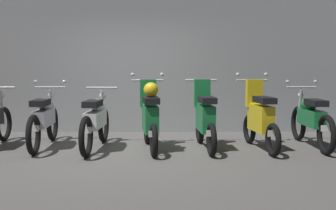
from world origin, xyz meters
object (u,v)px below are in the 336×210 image
(motorbike_slot_4, at_px, (95,120))
(motorbike_slot_6, at_px, (204,118))
(motorbike_slot_8, at_px, (310,119))
(motorbike_slot_3, at_px, (43,119))
(motorbike_slot_5, at_px, (149,116))
(motorbike_slot_7, at_px, (259,118))

(motorbike_slot_4, xyz_separation_m, motorbike_slot_6, (1.85, 0.01, 0.03))
(motorbike_slot_6, xyz_separation_m, motorbike_slot_8, (1.86, 0.18, -0.03))
(motorbike_slot_6, bearing_deg, motorbike_slot_8, 5.51)
(motorbike_slot_4, height_order, motorbike_slot_8, motorbike_slot_8)
(motorbike_slot_3, relative_size, motorbike_slot_5, 1.16)
(motorbike_slot_3, height_order, motorbike_slot_4, motorbike_slot_3)
(motorbike_slot_4, height_order, motorbike_slot_7, motorbike_slot_7)
(motorbike_slot_4, xyz_separation_m, motorbike_slot_8, (3.71, 0.19, 0.00))
(motorbike_slot_3, relative_size, motorbike_slot_7, 1.16)
(motorbike_slot_3, distance_m, motorbike_slot_6, 2.78)
(motorbike_slot_8, bearing_deg, motorbike_slot_4, -177.14)
(motorbike_slot_3, bearing_deg, motorbike_slot_7, -2.90)
(motorbike_slot_4, distance_m, motorbike_slot_6, 1.85)
(motorbike_slot_5, height_order, motorbike_slot_6, motorbike_slot_5)
(motorbike_slot_6, bearing_deg, motorbike_slot_4, -179.81)
(motorbike_slot_6, bearing_deg, motorbike_slot_3, 176.50)
(motorbike_slot_6, xyz_separation_m, motorbike_slot_7, (0.93, -0.02, 0.00))
(motorbike_slot_6, distance_m, motorbike_slot_8, 1.87)
(motorbike_slot_3, xyz_separation_m, motorbike_slot_8, (4.64, 0.01, 0.00))
(motorbike_slot_3, bearing_deg, motorbike_slot_6, -3.50)
(motorbike_slot_4, relative_size, motorbike_slot_5, 1.16)
(motorbike_slot_6, bearing_deg, motorbike_slot_7, -1.11)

